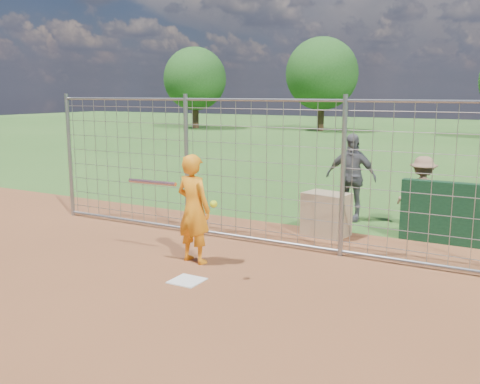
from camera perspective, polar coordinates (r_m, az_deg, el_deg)
The scene contains 10 objects.
ground at distance 7.83m, azimuth -4.83°, elevation -9.06°, with size 100.00×100.00×0.00m, color #2D591E.
infield_dirt at distance 5.80m, azimuth -22.34°, elevation -17.16°, with size 18.00×18.00×0.00m, color brown.
home_plate at distance 7.67m, azimuth -5.67°, elevation -9.41°, with size 0.43×0.43×0.02m, color silver.
dugout_wall at distance 9.95m, azimuth 24.15°, elevation -2.39°, with size 2.60×0.20×1.10m, color #11381E.
batter at distance 8.29m, azimuth -4.97°, elevation -1.80°, with size 0.62×0.41×1.71m, color orange.
bystander_b at distance 11.27m, azimuth 11.74°, elevation 1.57°, with size 1.06×0.44×1.80m, color #59595E.
bystander_c at distance 10.98m, azimuth 18.86°, elevation -0.05°, with size 0.91×0.53×1.41m, color #8A644B.
equipment_bin at distance 10.05m, azimuth 9.17°, elevation -2.34°, with size 0.80×0.55×0.80m, color tan.
equipment_in_play at distance 8.11m, azimuth -7.91°, elevation 0.52°, with size 1.77×0.38×0.24m.
backstop_fence at distance 9.20m, azimuth 1.99°, elevation 2.04°, with size 9.08×0.08×2.60m.
Camera 1 is at (4.13, -6.11, 2.63)m, focal length 40.00 mm.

